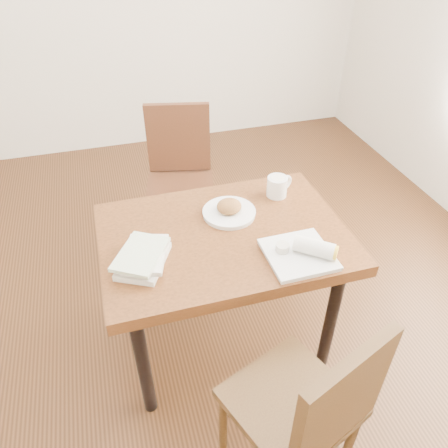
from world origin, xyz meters
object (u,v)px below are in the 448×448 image
object	(u,v)px
plate_scone	(229,210)
book_stack	(143,257)
table	(224,248)
chair_far	(180,171)
plate_burrito	(304,252)
chair_near	(309,408)
coffee_mug	(278,186)

from	to	relation	value
plate_scone	book_stack	xyz separation A→B (m)	(-0.44, -0.22, 0.01)
table	book_stack	distance (m)	0.41
chair_far	plate_burrito	size ratio (longest dim) A/B	3.33
table	chair_far	bearing A→B (deg)	91.55
table	chair_near	xyz separation A→B (m)	(0.08, -0.78, -0.11)
coffee_mug	plate_burrito	xyz separation A→B (m)	(-0.07, -0.47, -0.03)
table	plate_scone	world-z (taller)	plate_scone
chair_near	plate_burrito	bearing A→B (deg)	70.16
chair_near	chair_far	distance (m)	1.70
plate_burrito	book_stack	world-z (taller)	plate_burrito
coffee_mug	plate_burrito	world-z (taller)	coffee_mug
coffee_mug	plate_burrito	distance (m)	0.48
plate_scone	plate_burrito	world-z (taller)	plate_burrito
plate_scone	chair_far	bearing A→B (deg)	96.24
book_stack	chair_far	bearing A→B (deg)	71.08
chair_near	book_stack	xyz separation A→B (m)	(-0.46, 0.68, 0.23)
chair_near	book_stack	world-z (taller)	chair_near
chair_far	plate_burrito	world-z (taller)	chair_far
table	plate_burrito	bearing A→B (deg)	-42.51
book_stack	plate_burrito	bearing A→B (deg)	-13.25
plate_scone	coffee_mug	xyz separation A→B (m)	(0.28, 0.09, 0.03)
plate_scone	chair_near	bearing A→B (deg)	-88.68
coffee_mug	book_stack	distance (m)	0.79
plate_scone	book_stack	size ratio (longest dim) A/B	0.84
plate_scone	book_stack	distance (m)	0.49
book_stack	coffee_mug	bearing A→B (deg)	23.87
plate_scone	coffee_mug	distance (m)	0.30
chair_near	plate_scone	world-z (taller)	chair_near
chair_near	chair_far	world-z (taller)	same
chair_near	plate_burrito	xyz separation A→B (m)	(0.19, 0.53, 0.23)
plate_scone	coffee_mug	bearing A→B (deg)	18.47
chair_far	coffee_mug	world-z (taller)	chair_far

